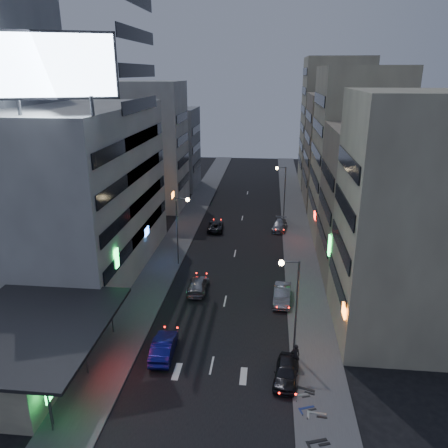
# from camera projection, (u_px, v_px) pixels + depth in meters

# --- Properties ---
(ground) EXTENTS (180.00, 180.00, 0.00)m
(ground) POSITION_uv_depth(u_px,v_px,m) (204.00, 402.00, 29.64)
(ground) COLOR black
(ground) RESTS_ON ground
(sidewalk_left) EXTENTS (4.00, 120.00, 0.12)m
(sidewalk_left) POSITION_uv_depth(u_px,v_px,m) (178.00, 239.00, 58.59)
(sidewalk_left) COLOR #4C4C4F
(sidewalk_left) RESTS_ON ground
(sidewalk_right) EXTENTS (4.00, 120.00, 0.12)m
(sidewalk_right) POSITION_uv_depth(u_px,v_px,m) (298.00, 244.00, 57.01)
(sidewalk_right) COLOR #4C4C4F
(sidewalk_right) RESTS_ON ground
(food_court) EXTENTS (11.00, 13.00, 3.88)m
(food_court) POSITION_uv_depth(u_px,v_px,m) (22.00, 347.00, 32.24)
(food_court) COLOR #BEB895
(food_court) RESTS_ON ground
(white_building) EXTENTS (14.00, 24.00, 18.00)m
(white_building) POSITION_uv_depth(u_px,v_px,m) (75.00, 192.00, 47.15)
(white_building) COLOR silver
(white_building) RESTS_ON ground
(grey_tower) EXTENTS (10.00, 14.00, 34.00)m
(grey_tower) POSITION_uv_depth(u_px,v_px,m) (0.00, 113.00, 48.23)
(grey_tower) COLOR gray
(grey_tower) RESTS_ON ground
(shophouse_near) EXTENTS (10.00, 11.00, 20.00)m
(shophouse_near) POSITION_uv_depth(u_px,v_px,m) (408.00, 221.00, 34.74)
(shophouse_near) COLOR #BEB895
(shophouse_near) RESTS_ON ground
(shophouse_mid) EXTENTS (11.00, 12.00, 16.00)m
(shophouse_mid) POSITION_uv_depth(u_px,v_px,m) (378.00, 205.00, 46.15)
(shophouse_mid) COLOR gray
(shophouse_mid) RESTS_ON ground
(shophouse_far) EXTENTS (10.00, 14.00, 22.00)m
(shophouse_far) POSITION_uv_depth(u_px,v_px,m) (355.00, 155.00, 57.43)
(shophouse_far) COLOR #BEB895
(shophouse_far) RESTS_ON ground
(far_left_a) EXTENTS (11.00, 10.00, 20.00)m
(far_left_a) POSITION_uv_depth(u_px,v_px,m) (149.00, 146.00, 70.16)
(far_left_a) COLOR silver
(far_left_a) RESTS_ON ground
(far_left_b) EXTENTS (12.00, 10.00, 15.00)m
(far_left_b) POSITION_uv_depth(u_px,v_px,m) (165.00, 149.00, 83.24)
(far_left_b) COLOR gray
(far_left_b) RESTS_ON ground
(far_right_a) EXTENTS (11.00, 12.00, 18.00)m
(far_right_a) POSITION_uv_depth(u_px,v_px,m) (340.00, 151.00, 72.12)
(far_right_a) COLOR gray
(far_right_a) RESTS_ON ground
(far_right_b) EXTENTS (12.00, 12.00, 24.00)m
(far_right_b) POSITION_uv_depth(u_px,v_px,m) (334.00, 123.00, 84.24)
(far_right_b) COLOR #BEB895
(far_right_b) RESTS_ON ground
(billboard) EXTENTS (9.52, 3.75, 6.20)m
(billboard) POSITION_uv_depth(u_px,v_px,m) (50.00, 66.00, 33.18)
(billboard) COLOR #595B60
(billboard) RESTS_ON white_building
(street_lamp_right_near) EXTENTS (1.60, 0.44, 8.02)m
(street_lamp_right_near) POSITION_uv_depth(u_px,v_px,m) (292.00, 294.00, 32.93)
(street_lamp_right_near) COLOR #595B60
(street_lamp_right_near) RESTS_ON sidewalk_right
(street_lamp_left) EXTENTS (1.60, 0.44, 8.02)m
(street_lamp_left) POSITION_uv_depth(u_px,v_px,m) (180.00, 221.00, 49.13)
(street_lamp_left) COLOR #595B60
(street_lamp_left) RESTS_ON sidewalk_left
(street_lamp_right_far) EXTENTS (1.60, 0.44, 8.02)m
(street_lamp_right_far) POSITION_uv_depth(u_px,v_px,m) (282.00, 185.00, 64.87)
(street_lamp_right_far) COLOR #595B60
(street_lamp_right_far) RESTS_ON sidewalk_right
(parked_car_right_near) EXTENTS (2.17, 4.31, 1.41)m
(parked_car_right_near) POSITION_uv_depth(u_px,v_px,m) (286.00, 372.00, 31.59)
(parked_car_right_near) COLOR black
(parked_car_right_near) RESTS_ON ground
(parked_car_right_mid) EXTENTS (1.90, 4.65, 1.50)m
(parked_car_right_mid) POSITION_uv_depth(u_px,v_px,m) (282.00, 295.00, 42.48)
(parked_car_right_mid) COLOR #929399
(parked_car_right_mid) RESTS_ON ground
(parked_car_left) EXTENTS (2.41, 4.72, 1.28)m
(parked_car_left) POSITION_uv_depth(u_px,v_px,m) (215.00, 226.00, 61.87)
(parked_car_left) COLOR black
(parked_car_left) RESTS_ON ground
(parked_car_right_far) EXTENTS (2.36, 4.76, 1.33)m
(parked_car_right_far) POSITION_uv_depth(u_px,v_px,m) (279.00, 225.00, 62.03)
(parked_car_right_far) COLOR gray
(parked_car_right_far) RESTS_ON ground
(road_car_blue) EXTENTS (1.83, 4.70, 1.53)m
(road_car_blue) POSITION_uv_depth(u_px,v_px,m) (164.00, 347.00, 34.36)
(road_car_blue) COLOR navy
(road_car_blue) RESTS_ON ground
(road_car_silver) EXTENTS (1.93, 4.67, 1.35)m
(road_car_silver) POSITION_uv_depth(u_px,v_px,m) (198.00, 285.00, 44.61)
(road_car_silver) COLOR gray
(road_car_silver) RESTS_ON ground
(person) EXTENTS (0.74, 0.52, 1.89)m
(person) POSITION_uv_depth(u_px,v_px,m) (295.00, 355.00, 32.84)
(person) COLOR black
(person) RESTS_ON sidewalk_right
(scooter_black_a) EXTENTS (1.28, 2.12, 1.23)m
(scooter_black_a) POSITION_uv_depth(u_px,v_px,m) (327.00, 430.00, 26.42)
(scooter_black_a) COLOR black
(scooter_black_a) RESTS_ON sidewalk_right
(scooter_silver_a) EXTENTS (0.79, 1.90, 1.13)m
(scooter_silver_a) POSITION_uv_depth(u_px,v_px,m) (327.00, 406.00, 28.34)
(scooter_silver_a) COLOR #AEB2B6
(scooter_silver_a) RESTS_ON sidewalk_right
(scooter_blue) EXTENTS (1.11, 1.76, 1.02)m
(scooter_blue) POSITION_uv_depth(u_px,v_px,m) (314.00, 399.00, 29.07)
(scooter_blue) COLOR navy
(scooter_blue) RESTS_ON sidewalk_right
(scooter_black_b) EXTENTS (1.21, 2.04, 1.18)m
(scooter_black_b) POSITION_uv_depth(u_px,v_px,m) (316.00, 384.00, 30.36)
(scooter_black_b) COLOR black
(scooter_black_b) RESTS_ON sidewalk_right
(scooter_silver_b) EXTENTS (1.02, 1.73, 1.01)m
(scooter_silver_b) POSITION_uv_depth(u_px,v_px,m) (308.00, 387.00, 30.21)
(scooter_silver_b) COLOR #A2A5A9
(scooter_silver_b) RESTS_ON sidewalk_right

